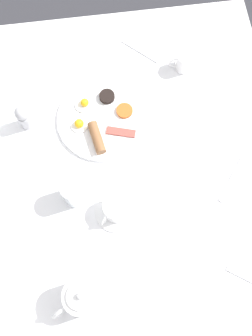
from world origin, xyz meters
TOP-DOWN VIEW (x-y plane):
  - ground_plane at (0.00, 0.00)m, footprint 8.00×8.00m
  - table at (0.00, 0.00)m, footprint 1.04×1.21m
  - breakfast_plate at (0.06, -0.18)m, footprint 0.30×0.30m
  - teapot_near at (0.17, 0.36)m, footprint 0.18×0.10m
  - teacup_with_saucer_left at (0.05, 0.13)m, footprint 0.14×0.14m
  - water_glass_tall at (0.17, 0.07)m, footprint 0.07×0.07m
  - creamer_jug at (-0.24, -0.35)m, footprint 0.08×0.06m
  - pepper_grinder at (0.30, -0.20)m, footprint 0.05×0.05m
  - fork_by_plate at (-0.32, 0.08)m, footprint 0.11×0.14m
  - spoon_for_tea at (-0.11, -0.43)m, footprint 0.12×0.12m

SIDE VIEW (x-z plane):
  - ground_plane at x=0.00m, z-range 0.00..0.00m
  - table at x=0.00m, z-range 0.30..1.03m
  - fork_by_plate at x=-0.32m, z-range 0.73..0.73m
  - spoon_for_tea at x=-0.11m, z-range 0.73..0.73m
  - breakfast_plate at x=0.06m, z-range 0.71..0.76m
  - teacup_with_saucer_left at x=0.05m, z-range 0.72..0.79m
  - creamer_jug at x=-0.24m, z-range 0.73..0.79m
  - teapot_near at x=0.17m, z-range 0.72..0.84m
  - water_glass_tall at x=0.17m, z-range 0.73..0.83m
  - pepper_grinder at x=0.30m, z-range 0.73..0.83m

